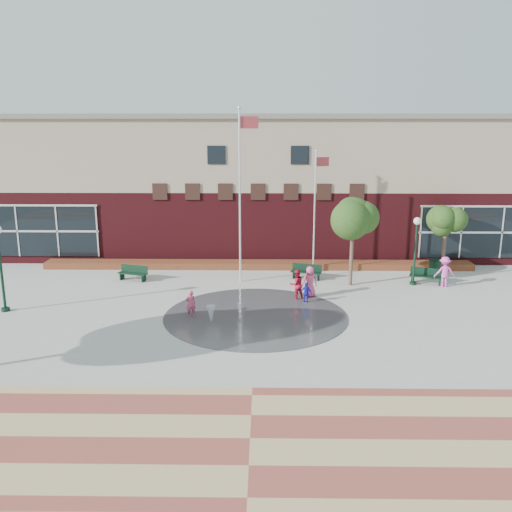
{
  "coord_description": "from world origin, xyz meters",
  "views": [
    {
      "loc": [
        0.37,
        -20.46,
        8.48
      ],
      "look_at": [
        0.0,
        4.0,
        2.6
      ],
      "focal_mm": 38.0,
      "sensor_mm": 36.0,
      "label": 1
    }
  ],
  "objects_px": {
    "flagpole_right": "(315,208)",
    "trash_can": "(434,269)",
    "flagpole_left": "(241,187)",
    "bench_left": "(133,276)",
    "child_splash": "(191,304)"
  },
  "relations": [
    {
      "from": "trash_can",
      "to": "flagpole_right",
      "type": "bearing_deg",
      "value": 179.26
    },
    {
      "from": "flagpole_left",
      "to": "child_splash",
      "type": "xyz_separation_m",
      "value": [
        -2.06,
        -5.79,
        -4.66
      ]
    },
    {
      "from": "flagpole_left",
      "to": "child_splash",
      "type": "height_order",
      "value": "flagpole_left"
    },
    {
      "from": "flagpole_left",
      "to": "bench_left",
      "type": "distance_m",
      "value": 7.9
    },
    {
      "from": "bench_left",
      "to": "child_splash",
      "type": "relative_size",
      "value": 1.4
    },
    {
      "from": "flagpole_left",
      "to": "flagpole_right",
      "type": "relative_size",
      "value": 1.31
    },
    {
      "from": "flagpole_left",
      "to": "bench_left",
      "type": "height_order",
      "value": "flagpole_left"
    },
    {
      "from": "trash_can",
      "to": "child_splash",
      "type": "height_order",
      "value": "child_splash"
    },
    {
      "from": "bench_left",
      "to": "flagpole_left",
      "type": "bearing_deg",
      "value": 18.13
    },
    {
      "from": "bench_left",
      "to": "child_splash",
      "type": "bearing_deg",
      "value": -36.45
    },
    {
      "from": "trash_can",
      "to": "child_splash",
      "type": "bearing_deg",
      "value": -152.89
    },
    {
      "from": "flagpole_right",
      "to": "trash_can",
      "type": "bearing_deg",
      "value": -22.6
    },
    {
      "from": "bench_left",
      "to": "child_splash",
      "type": "distance_m",
      "value": 7.15
    },
    {
      "from": "bench_left",
      "to": "child_splash",
      "type": "xyz_separation_m",
      "value": [
        4.05,
        -5.89,
        0.35
      ]
    },
    {
      "from": "child_splash",
      "to": "bench_left",
      "type": "bearing_deg",
      "value": -71.41
    }
  ]
}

